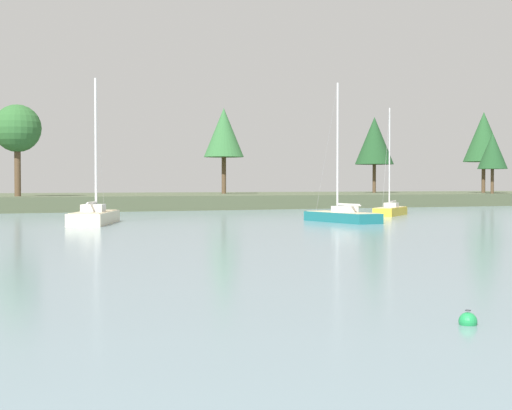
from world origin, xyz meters
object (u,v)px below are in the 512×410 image
at_px(sailboat_teal, 342,219).
at_px(mooring_buoy_green, 468,321).
at_px(sailboat_cream, 94,220).
at_px(sailboat_yellow, 391,213).

xyz_separation_m(sailboat_teal, mooring_buoy_green, (-21.67, -40.59, -0.17)).
relative_size(sailboat_teal, sailboat_cream, 0.99).
distance_m(sailboat_teal, mooring_buoy_green, 46.01).
bearing_deg(mooring_buoy_green, sailboat_yellow, 56.59).
height_order(sailboat_cream, mooring_buoy_green, sailboat_cream).
distance_m(sailboat_cream, mooring_buoy_green, 46.50).
bearing_deg(sailboat_teal, mooring_buoy_green, -118.10).
bearing_deg(mooring_buoy_green, sailboat_cream, 86.39).
xyz_separation_m(sailboat_yellow, mooring_buoy_green, (-33.07, -50.13, -0.16)).
distance_m(sailboat_teal, sailboat_cream, 19.62).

